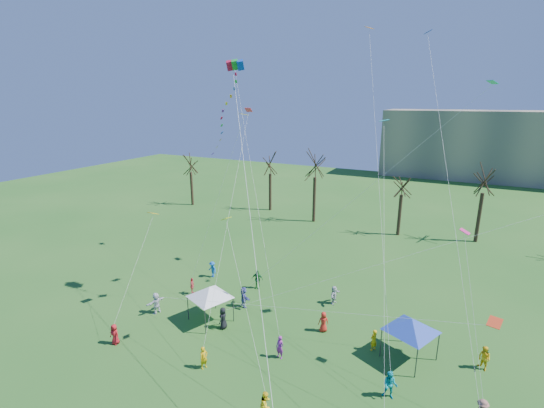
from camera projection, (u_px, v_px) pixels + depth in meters
The scene contains 7 objects.
distant_building at pixel (529, 147), 81.04m from camera, with size 60.00×14.00×15.00m, color gray.
bare_tree_row at pixel (403, 183), 49.27m from camera, with size 69.00×8.17×10.32m.
big_box_kite at pixel (227, 117), 29.02m from camera, with size 6.21×7.92×24.75m.
canopy_tent_white at pixel (210, 292), 30.05m from camera, with size 3.73×3.73×3.02m.
canopy_tent_blue at pixel (411, 325), 25.55m from camera, with size 3.75×3.75×3.10m.
festival_crowd at pixel (285, 331), 27.88m from camera, with size 25.24×15.17×1.86m.
small_kites_aloft at pixel (338, 160), 27.34m from camera, with size 29.61×19.48×34.64m.
Camera 1 is at (8.71, -15.44, 17.30)m, focal length 25.00 mm.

